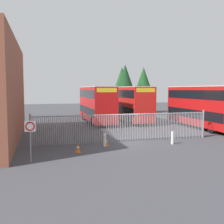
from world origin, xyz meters
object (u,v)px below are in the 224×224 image
Objects in this scene: double_decker_bus_behind_fence_right at (96,103)px; speed_limit_sign_post at (30,131)px; bollard_center_front at (172,138)px; traffic_cone_by_gate at (78,148)px; double_decker_bus_behind_fence_left at (130,102)px; double_decker_bus_near_gate at (202,105)px; traffic_cone_mid_forecourt at (106,142)px; bollard_near_left at (105,140)px.

double_decker_bus_behind_fence_right reaches higher than speed_limit_sign_post.
traffic_cone_by_gate is at bearing -173.48° from bollard_center_front.
bollard_center_front is 10.47m from speed_limit_sign_post.
double_decker_bus_behind_fence_left reaches higher than bollard_center_front.
double_decker_bus_near_gate is 1.00× the size of double_decker_bus_behind_fence_right.
traffic_cone_mid_forecourt is at bearing 32.76° from speed_limit_sign_post.
double_decker_bus_behind_fence_left is at bearing 2.25° from double_decker_bus_behind_fence_right.
double_decker_bus_behind_fence_right is 18.32× the size of traffic_cone_by_gate.
traffic_cone_by_gate and traffic_cone_mid_forecourt have the same top height.
traffic_cone_by_gate is 3.72m from speed_limit_sign_post.
bollard_near_left is at bearing -99.26° from double_decker_bus_behind_fence_right.
double_decker_bus_near_gate reaches higher than traffic_cone_by_gate.
double_decker_bus_behind_fence_right reaches higher than traffic_cone_by_gate.
traffic_cone_by_gate is at bearing -148.47° from bollard_near_left.
double_decker_bus_near_gate is 19.57m from speed_limit_sign_post.
double_decker_bus_behind_fence_right is at bearing -177.75° from double_decker_bus_behind_fence_left.
bollard_near_left is 1.00× the size of bollard_center_front.
traffic_cone_mid_forecourt is 6.25m from speed_limit_sign_post.
traffic_cone_mid_forecourt is (-2.13, -13.75, -2.13)m from double_decker_bus_behind_fence_right.
bollard_center_front is at bearing -7.33° from traffic_cone_mid_forecourt.
double_decker_bus_near_gate is 18.32× the size of traffic_cone_mid_forecourt.
bollard_center_front is (2.81, -14.38, -1.95)m from double_decker_bus_behind_fence_right.
traffic_cone_mid_forecourt is (-6.48, -13.92, -2.13)m from double_decker_bus_behind_fence_left.
bollard_near_left is (-6.62, -14.09, -1.95)m from double_decker_bus_behind_fence_left.
speed_limit_sign_post is (-5.11, -3.29, 1.49)m from traffic_cone_mid_forecourt.
bollard_near_left is 1.61× the size of traffic_cone_mid_forecourt.
bollard_center_front is 1.61× the size of traffic_cone_mid_forecourt.
bollard_near_left is 1.61× the size of traffic_cone_by_gate.
double_decker_bus_behind_fence_left reaches higher than bollard_near_left.
double_decker_bus_near_gate is at bearing 44.71° from bollard_center_front.
traffic_cone_by_gate is at bearing -119.55° from double_decker_bus_behind_fence_left.
double_decker_bus_near_gate is at bearing -54.40° from double_decker_bus_behind_fence_left.
speed_limit_sign_post is at bearing -150.67° from double_decker_bus_near_gate.
bollard_near_left is at bearing 174.78° from bollard_center_front.
double_decker_bus_behind_fence_right is 15.96m from traffic_cone_by_gate.
bollard_center_front is (5.08, -0.46, 0.00)m from bollard_near_left.
double_decker_bus_near_gate is at bearing 27.79° from traffic_cone_mid_forecourt.
double_decker_bus_near_gate and double_decker_bus_behind_fence_right have the same top height.
double_decker_bus_behind_fence_left is 15.69m from bollard_near_left.
double_decker_bus_near_gate is 9.38m from double_decker_bus_behind_fence_left.
double_decker_bus_behind_fence_right is 14.07m from traffic_cone_mid_forecourt.
bollard_near_left is at bearing -151.85° from double_decker_bus_near_gate.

